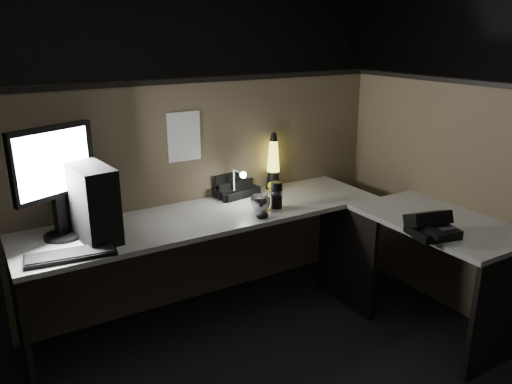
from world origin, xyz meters
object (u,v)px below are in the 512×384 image
monitor (55,172)px  desk_phone (431,226)px  pc_tower (92,202)px  keyboard (71,255)px  lava_lamp (273,166)px

monitor → desk_phone: (1.76, -1.03, -0.32)m
pc_tower → monitor: bearing=138.1°
keyboard → lava_lamp: 1.56m
keyboard → desk_phone: size_ratio=1.57×
monitor → desk_phone: monitor is taller
desk_phone → pc_tower: bearing=163.2°
desk_phone → monitor: bearing=162.7°
pc_tower → lava_lamp: bearing=4.2°
monitor → lava_lamp: 1.50m
pc_tower → monitor: 0.25m
pc_tower → keyboard: 0.32m
desk_phone → keyboard: bearing=170.8°
pc_tower → lava_lamp: (1.32, 0.25, -0.04)m
monitor → desk_phone: 2.06m
pc_tower → desk_phone: 1.86m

